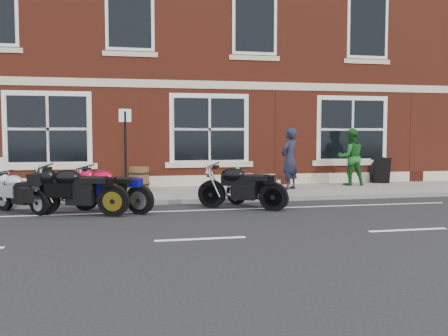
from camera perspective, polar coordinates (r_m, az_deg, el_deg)
The scene contains 14 objects.
ground at distance 11.70m, azimuth -5.03°, elevation -5.07°, with size 80.00×80.00×0.00m, color black.
sidewalk at distance 14.64m, azimuth -6.41°, elevation -3.01°, with size 30.00×3.00×0.12m, color slate.
kerb at distance 13.08m, azimuth -5.76°, elevation -3.84°, with size 30.00×0.16×0.12m, color slate.
pub_building at distance 22.40m, azimuth -8.37°, elevation 14.66°, with size 24.00×12.00×12.00m, color maroon.
moto_touring_silver at distance 12.48m, azimuth -22.26°, elevation -2.38°, with size 1.45×1.46×1.28m.
moto_sport_red at distance 11.91m, azimuth -12.81°, elevation -2.25°, with size 1.90×1.33×0.98m.
moto_sport_black at distance 11.59m, azimuth -16.46°, elevation -2.31°, with size 2.24×0.88×1.04m.
moto_sport_silver at distance 12.56m, azimuth 3.65°, elevation -2.21°, with size 1.24×1.55×0.84m.
moto_naked_black at distance 12.08m, azimuth 1.91°, elevation -1.99°, with size 2.00×1.28×1.01m.
pedestrian_left at distance 15.38m, azimuth 7.50°, elevation 1.05°, with size 0.68×0.45×1.88m, color black.
pedestrian_right at distance 17.01m, azimuth 14.29°, elevation 1.20°, with size 0.90×0.70×1.85m, color #19581D.
a_board_sign at distance 17.99m, azimuth 17.39°, elevation -0.24°, with size 0.54×0.36×0.90m, color black, non-canonical shape.
barrel_planter at distance 15.28m, azimuth -9.68°, elevation -1.19°, with size 0.63×0.63×0.71m.
parking_sign at distance 13.03m, azimuth -11.20°, elevation 2.30°, with size 0.31×0.15×2.34m.
Camera 1 is at (-1.34, -11.47, 1.84)m, focal length 40.00 mm.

